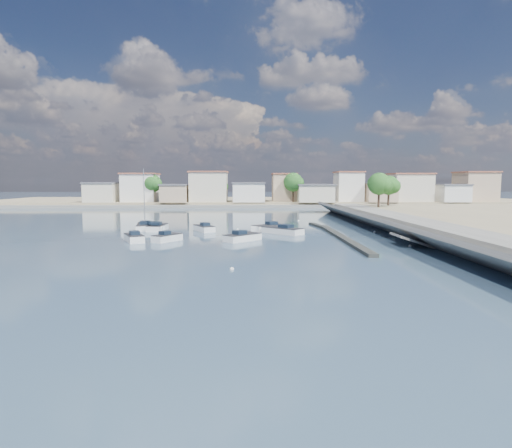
{
  "coord_description": "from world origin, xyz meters",
  "views": [
    {
      "loc": [
        -4.77,
        -41.54,
        7.04
      ],
      "look_at": [
        -3.44,
        14.57,
        1.4
      ],
      "focal_mm": 30.0,
      "sensor_mm": 36.0,
      "label": 1
    }
  ],
  "objects_px": {
    "motorboat_d": "(267,228)",
    "motorboat_c": "(281,231)",
    "motorboat_g": "(153,228)",
    "motorboat_h": "(244,237)",
    "motorboat_f": "(203,228)",
    "motorboat_b": "(168,238)",
    "sailboat": "(145,226)",
    "motorboat_a": "(134,238)",
    "motorboat_e": "(158,228)"
  },
  "relations": [
    {
      "from": "motorboat_a",
      "to": "motorboat_c",
      "type": "xyz_separation_m",
      "value": [
        17.96,
        6.97,
        0.0
      ]
    },
    {
      "from": "motorboat_d",
      "to": "motorboat_h",
      "type": "xyz_separation_m",
      "value": [
        -3.26,
        -10.06,
        0.0
      ]
    },
    {
      "from": "motorboat_c",
      "to": "motorboat_g",
      "type": "distance_m",
      "value": 18.46
    },
    {
      "from": "motorboat_c",
      "to": "motorboat_h",
      "type": "relative_size",
      "value": 1.21
    },
    {
      "from": "motorboat_a",
      "to": "motorboat_b",
      "type": "xyz_separation_m",
      "value": [
        4.12,
        -0.13,
        -0.0
      ]
    },
    {
      "from": "motorboat_c",
      "to": "motorboat_f",
      "type": "xyz_separation_m",
      "value": [
        -10.73,
        2.96,
        -0.0
      ]
    },
    {
      "from": "motorboat_b",
      "to": "sailboat",
      "type": "relative_size",
      "value": 0.45
    },
    {
      "from": "motorboat_b",
      "to": "motorboat_f",
      "type": "height_order",
      "value": "same"
    },
    {
      "from": "motorboat_a",
      "to": "motorboat_d",
      "type": "relative_size",
      "value": 0.9
    },
    {
      "from": "motorboat_d",
      "to": "motorboat_e",
      "type": "relative_size",
      "value": 0.92
    },
    {
      "from": "motorboat_g",
      "to": "motorboat_h",
      "type": "xyz_separation_m",
      "value": [
        13.13,
        -10.63,
        -0.0
      ]
    },
    {
      "from": "motorboat_e",
      "to": "motorboat_c",
      "type": "bearing_deg",
      "value": -13.73
    },
    {
      "from": "motorboat_c",
      "to": "motorboat_f",
      "type": "bearing_deg",
      "value": 164.59
    },
    {
      "from": "motorboat_c",
      "to": "motorboat_g",
      "type": "xyz_separation_m",
      "value": [
        -18.07,
        3.8,
        0.0
      ]
    },
    {
      "from": "motorboat_a",
      "to": "motorboat_e",
      "type": "relative_size",
      "value": 0.83
    },
    {
      "from": "motorboat_a",
      "to": "sailboat",
      "type": "height_order",
      "value": "sailboat"
    },
    {
      "from": "sailboat",
      "to": "motorboat_a",
      "type": "bearing_deg",
      "value": -82.7
    },
    {
      "from": "motorboat_b",
      "to": "motorboat_h",
      "type": "height_order",
      "value": "same"
    },
    {
      "from": "motorboat_c",
      "to": "motorboat_e",
      "type": "height_order",
      "value": "same"
    },
    {
      "from": "motorboat_b",
      "to": "motorboat_d",
      "type": "bearing_deg",
      "value": 40.32
    },
    {
      "from": "motorboat_e",
      "to": "sailboat",
      "type": "xyz_separation_m",
      "value": [
        -2.23,
        1.47,
        0.03
      ]
    },
    {
      "from": "motorboat_f",
      "to": "sailboat",
      "type": "distance_m",
      "value": 9.28
    },
    {
      "from": "motorboat_a",
      "to": "motorboat_g",
      "type": "height_order",
      "value": "same"
    },
    {
      "from": "motorboat_g",
      "to": "motorboat_d",
      "type": "bearing_deg",
      "value": -2.0
    },
    {
      "from": "motorboat_h",
      "to": "motorboat_b",
      "type": "bearing_deg",
      "value": -178.28
    },
    {
      "from": "motorboat_e",
      "to": "motorboat_g",
      "type": "height_order",
      "value": "same"
    },
    {
      "from": "motorboat_d",
      "to": "motorboat_g",
      "type": "relative_size",
      "value": 1.25
    },
    {
      "from": "motorboat_b",
      "to": "motorboat_d",
      "type": "height_order",
      "value": "same"
    },
    {
      "from": "motorboat_d",
      "to": "motorboat_c",
      "type": "bearing_deg",
      "value": -62.51
    },
    {
      "from": "motorboat_g",
      "to": "motorboat_f",
      "type": "bearing_deg",
      "value": -6.53
    },
    {
      "from": "motorboat_c",
      "to": "motorboat_e",
      "type": "relative_size",
      "value": 1.01
    },
    {
      "from": "motorboat_b",
      "to": "motorboat_h",
      "type": "distance_m",
      "value": 8.91
    },
    {
      "from": "motorboat_b",
      "to": "sailboat",
      "type": "distance_m",
      "value": 14.04
    },
    {
      "from": "motorboat_a",
      "to": "motorboat_f",
      "type": "relative_size",
      "value": 1.0
    },
    {
      "from": "motorboat_h",
      "to": "motorboat_e",
      "type": "bearing_deg",
      "value": 138.28
    },
    {
      "from": "motorboat_a",
      "to": "motorboat_e",
      "type": "distance_m",
      "value": 11.23
    },
    {
      "from": "motorboat_a",
      "to": "motorboat_c",
      "type": "bearing_deg",
      "value": 21.21
    },
    {
      "from": "motorboat_d",
      "to": "motorboat_f",
      "type": "bearing_deg",
      "value": -178.3
    },
    {
      "from": "motorboat_b",
      "to": "motorboat_c",
      "type": "distance_m",
      "value": 15.56
    },
    {
      "from": "motorboat_e",
      "to": "motorboat_d",
      "type": "bearing_deg",
      "value": -3.71
    },
    {
      "from": "motorboat_c",
      "to": "motorboat_h",
      "type": "bearing_deg",
      "value": -125.85
    },
    {
      "from": "motorboat_c",
      "to": "motorboat_e",
      "type": "distance_m",
      "value": 17.87
    },
    {
      "from": "motorboat_c",
      "to": "motorboat_e",
      "type": "xyz_separation_m",
      "value": [
        -17.36,
        4.24,
        -0.0
      ]
    },
    {
      "from": "motorboat_a",
      "to": "motorboat_h",
      "type": "bearing_deg",
      "value": 0.62
    },
    {
      "from": "motorboat_a",
      "to": "motorboat_e",
      "type": "bearing_deg",
      "value": 86.9
    },
    {
      "from": "motorboat_f",
      "to": "motorboat_g",
      "type": "distance_m",
      "value": 7.39
    },
    {
      "from": "motorboat_a",
      "to": "motorboat_e",
      "type": "height_order",
      "value": "same"
    },
    {
      "from": "motorboat_f",
      "to": "motorboat_h",
      "type": "distance_m",
      "value": 11.37
    },
    {
      "from": "motorboat_a",
      "to": "motorboat_d",
      "type": "xyz_separation_m",
      "value": [
        16.29,
        10.2,
        -0.0
      ]
    },
    {
      "from": "motorboat_f",
      "to": "sailboat",
      "type": "xyz_separation_m",
      "value": [
        -8.86,
        2.75,
        0.03
      ]
    }
  ]
}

